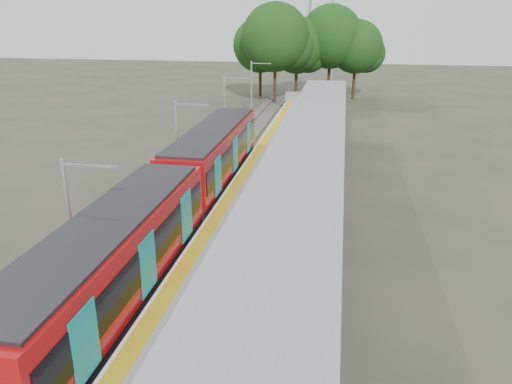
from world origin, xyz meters
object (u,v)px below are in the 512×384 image
info_pillar_near (308,230)px  info_pillar_far (308,172)px  litter_bin (302,204)px  train (176,193)px  bench_far (336,122)px  bench_mid (309,210)px

info_pillar_near → info_pillar_far: 7.99m
info_pillar_near → litter_bin: size_ratio=1.83×
info_pillar_far → train: bearing=-150.1°
info_pillar_near → litter_bin: (-0.54, 3.55, -0.26)m
litter_bin → bench_far: bearing=86.3°
train → bench_far: train is taller
info_pillar_near → info_pillar_far: size_ratio=0.99×
info_pillar_far → info_pillar_near: bearing=-99.5°
bench_far → info_pillar_near: bearing=-100.8°
train → litter_bin: (5.87, 1.11, -0.61)m
bench_mid → info_pillar_near: info_pillar_near is taller
bench_far → litter_bin: size_ratio=1.83×
bench_far → info_pillar_far: bearing=-104.0°
train → bench_far: (7.07, 19.78, -0.49)m
bench_far → bench_mid: bearing=-101.5°
bench_mid → info_pillar_near: (0.15, -2.74, 0.18)m
bench_mid → info_pillar_far: 5.25m
info_pillar_far → litter_bin: 4.43m
bench_far → info_pillar_near: size_ratio=1.00×
bench_mid → info_pillar_far: bearing=100.1°
train → litter_bin: size_ratio=31.39×
info_pillar_near → litter_bin: bearing=103.5°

